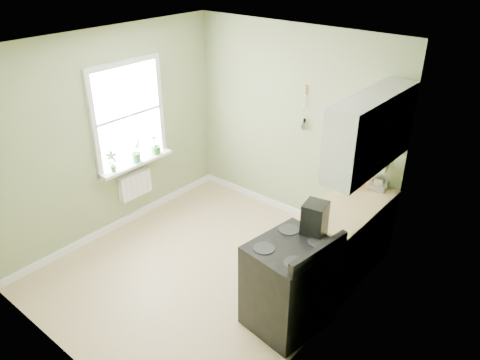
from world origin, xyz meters
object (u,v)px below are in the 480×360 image
Objects in this scene: kettle at (347,180)px; coffee_maker at (314,221)px; stove at (289,284)px; stand_mixer at (381,175)px.

coffee_maker reaches higher than kettle.
stove is 1.62m from kettle.
stand_mixer is (0.08, 1.79, 0.58)m from stove.
coffee_maker is at bearing -92.13° from stand_mixer.
stove is at bearing -94.57° from coffee_maker.
coffee_maker is (-0.05, -1.44, 0.02)m from stand_mixer.
kettle is 0.51× the size of coffee_maker.
stand_mixer is at bearing 87.39° from stove.
coffee_maker reaches higher than stove.
stove is at bearing -81.44° from kettle.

